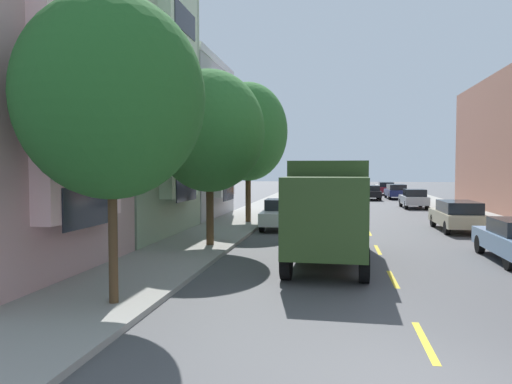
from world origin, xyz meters
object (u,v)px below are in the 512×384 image
delivery_box_truck (330,204)px  parked_sedan_charcoal (301,197)px  parked_wagon_champagne (457,215)px  moving_black_sedan (371,192)px  street_tree_second (210,131)px  parked_hatchback_white (280,214)px  parked_pickup_orange (311,189)px  parked_hatchback_silver (414,199)px  parked_wagon_navy (396,191)px  parked_wagon_burgundy (386,188)px  street_tree_nearest (111,98)px  street_tree_third (248,132)px

delivery_box_truck → parked_sedan_charcoal: delivery_box_truck is taller
parked_wagon_champagne → moving_black_sedan: parked_wagon_champagne is taller
street_tree_second → parked_wagon_champagne: street_tree_second is taller
parked_sedan_charcoal → parked_hatchback_white: bearing=-89.8°
street_tree_second → parked_pickup_orange: size_ratio=1.26×
street_tree_second → parked_hatchback_silver: 23.98m
moving_black_sedan → street_tree_second: bearing=-104.8°
delivery_box_truck → parked_wagon_navy: 35.22m
parked_hatchback_white → parked_wagon_burgundy: same height
parked_hatchback_white → parked_wagon_champagne: same height
delivery_box_truck → parked_wagon_burgundy: size_ratio=1.62×
delivery_box_truck → parked_wagon_champagne: bearing=55.0°
delivery_box_truck → parked_wagon_navy: (6.22, 34.65, -1.09)m
delivery_box_truck → parked_wagon_burgundy: 43.02m
parked_wagon_burgundy → moving_black_sedan: (-2.41, -9.72, -0.05)m
street_tree_nearest → parked_sedan_charcoal: 31.01m
parked_pickup_orange → parked_wagon_navy: 9.00m
delivery_box_truck → parked_sedan_charcoal: bearing=96.3°
street_tree_nearest → delivery_box_truck: bearing=54.9°
parked_hatchback_silver → street_tree_third: bearing=-130.2°
parked_wagon_burgundy → street_tree_second: bearing=-104.6°
street_tree_second → parked_wagon_navy: (10.83, 32.89, -3.72)m
parked_wagon_navy → parked_wagon_champagne: bearing=-90.2°
delivery_box_truck → parked_sedan_charcoal: (-2.68, 24.16, -1.14)m
parked_hatchback_white → parked_hatchback_silver: bearing=58.9°
parked_hatchback_silver → parked_wagon_champagne: bearing=-90.3°
street_tree_second → parked_sedan_charcoal: 22.80m
street_tree_second → parked_wagon_champagne: size_ratio=1.43×
parked_hatchback_white → parked_wagon_navy: 27.85m
parked_sedan_charcoal → street_tree_third: bearing=-97.8°
parked_wagon_burgundy → parked_pickup_orange: bearing=-146.8°
street_tree_nearest → parked_pickup_orange: (2.15, 43.60, -3.80)m
parked_wagon_navy → street_tree_third: bearing=-113.8°
parked_hatchback_silver → moving_black_sedan: size_ratio=0.89×
street_tree_nearest → parked_wagon_navy: bearing=75.3°
street_tree_second → parked_pickup_orange: bearing=86.5°
parked_pickup_orange → moving_black_sedan: parked_pickup_orange is taller
street_tree_second → parked_hatchback_silver: (10.79, 21.08, -3.77)m
parked_wagon_burgundy → parked_hatchback_silver: size_ratio=1.18×
parked_sedan_charcoal → parked_wagon_burgundy: parked_wagon_burgundy is taller
street_tree_nearest → parked_wagon_navy: (10.83, 41.20, -3.82)m
street_tree_third → delivery_box_truck: (4.61, -10.07, -3.22)m
street_tree_third → parked_wagon_navy: size_ratio=1.62×
street_tree_nearest → parked_sedan_charcoal: size_ratio=1.47×
street_tree_third → parked_hatchback_silver: 17.28m
street_tree_third → parked_wagon_champagne: 11.64m
parked_sedan_charcoal → parked_hatchback_silver: bearing=-8.5°
street_tree_third → moving_black_sedan: 24.62m
delivery_box_truck → parked_wagon_navy: size_ratio=1.62×
parked_hatchback_white → parked_sedan_charcoal: size_ratio=0.89×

